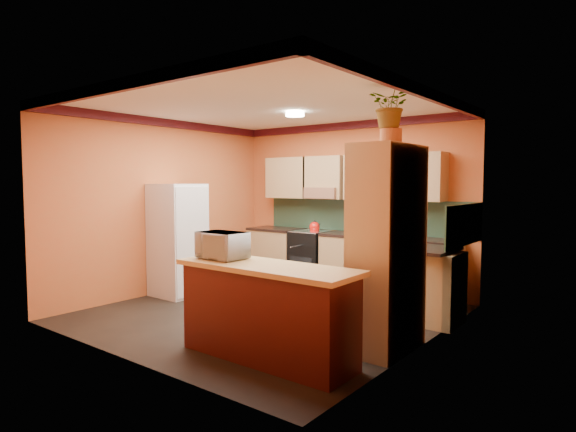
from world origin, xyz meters
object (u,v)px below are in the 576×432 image
(base_cabinets_back, at_px, (343,263))
(stove, at_px, (311,258))
(fridge, at_px, (178,240))
(pantry, at_px, (387,248))
(breakfast_bar, at_px, (267,315))
(microwave, at_px, (222,245))

(base_cabinets_back, bearing_deg, stove, -180.00)
(fridge, height_order, pantry, pantry)
(base_cabinets_back, height_order, breakfast_bar, same)
(microwave, bearing_deg, stove, 108.49)
(base_cabinets_back, relative_size, breakfast_bar, 2.03)
(breakfast_bar, xyz_separation_m, microwave, (-0.61, 0.00, 0.63))
(base_cabinets_back, distance_m, fridge, 2.62)
(base_cabinets_back, relative_size, pantry, 1.74)
(breakfast_bar, bearing_deg, microwave, 180.00)
(stove, distance_m, breakfast_bar, 3.45)
(fridge, distance_m, microwave, 2.52)
(base_cabinets_back, height_order, microwave, microwave)
(breakfast_bar, bearing_deg, stove, 117.84)
(fridge, distance_m, breakfast_bar, 3.08)
(stove, distance_m, microwave, 3.27)
(pantry, relative_size, breakfast_bar, 1.17)
(base_cabinets_back, bearing_deg, microwave, -82.97)
(base_cabinets_back, distance_m, breakfast_bar, 3.21)
(stove, relative_size, pantry, 0.43)
(base_cabinets_back, xyz_separation_m, breakfast_bar, (0.99, -3.05, 0.00))
(fridge, bearing_deg, microwave, -28.94)
(fridge, xyz_separation_m, pantry, (3.60, -0.26, 0.20))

